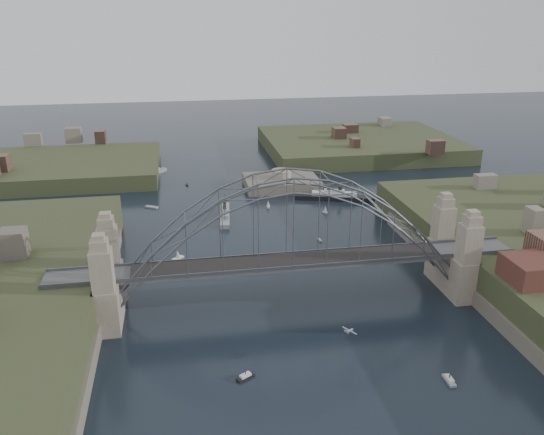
{
  "coord_description": "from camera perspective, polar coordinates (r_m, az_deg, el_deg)",
  "views": [
    {
      "loc": [
        -18.57,
        -87.69,
        50.09
      ],
      "look_at": [
        0.0,
        18.0,
        10.0
      ],
      "focal_mm": 36.47,
      "sensor_mm": 36.0,
      "label": 1
    }
  ],
  "objects": [
    {
      "name": "ground",
      "position": [
        102.68,
        1.76,
        -8.72
      ],
      "size": [
        500.0,
        500.0,
        0.0
      ],
      "primitive_type": "plane",
      "color": "black",
      "rests_on": "ground"
    },
    {
      "name": "bridge",
      "position": [
        97.26,
        1.84,
        -2.37
      ],
      "size": [
        84.0,
        13.8,
        24.6
      ],
      "color": "#4F4F52",
      "rests_on": "ground"
    },
    {
      "name": "headland_nw",
      "position": [
        192.77,
        -20.56,
        4.26
      ],
      "size": [
        60.0,
        45.0,
        9.0
      ],
      "primitive_type": "cube",
      "color": "#353D21",
      "rests_on": "ground"
    },
    {
      "name": "headland_ne",
      "position": [
        214.98,
        8.98,
        6.97
      ],
      "size": [
        70.0,
        55.0,
        9.5
      ],
      "primitive_type": "cube",
      "color": "#353D21",
      "rests_on": "ground"
    },
    {
      "name": "fort_island",
      "position": [
        168.35,
        0.96,
        3.05
      ],
      "size": [
        22.0,
        16.0,
        9.4
      ],
      "color": "#605A4C",
      "rests_on": "ground"
    },
    {
      "name": "naval_cruiser_near",
      "position": [
        143.49,
        -4.88,
        0.32
      ],
      "size": [
        3.92,
        17.19,
        5.12
      ],
      "color": "#959B9D",
      "rests_on": "ground"
    },
    {
      "name": "naval_cruiser_far",
      "position": [
        184.64,
        -12.48,
        4.49
      ],
      "size": [
        10.83,
        11.58,
        4.71
      ],
      "color": "#959B9D",
      "rests_on": "ground"
    },
    {
      "name": "ocean_liner",
      "position": [
        157.39,
        6.43,
        2.13
      ],
      "size": [
        22.74,
        9.62,
        5.6
      ],
      "color": "black",
      "rests_on": "ground"
    },
    {
      "name": "aeroplane",
      "position": [
        85.57,
        7.94,
        -11.52
      ],
      "size": [
        1.74,
        2.54,
        0.41
      ],
      "color": "#A8ABAF"
    },
    {
      "name": "small_boat_a",
      "position": [
        120.87,
        -9.71,
        -3.9
      ],
      "size": [
        2.72,
        2.47,
        2.38
      ],
      "color": "white",
      "rests_on": "ground"
    },
    {
      "name": "small_boat_b",
      "position": [
        129.1,
        4.95,
        -2.35
      ],
      "size": [
        0.89,
        1.82,
        0.45
      ],
      "color": "white",
      "rests_on": "ground"
    },
    {
      "name": "small_boat_c",
      "position": [
        83.62,
        -2.76,
        -16.1
      ],
      "size": [
        2.91,
        2.22,
        1.43
      ],
      "color": "white",
      "rests_on": "ground"
    },
    {
      "name": "small_boat_d",
      "position": [
        146.44,
        5.54,
        0.77
      ],
      "size": [
        1.53,
        2.11,
        2.38
      ],
      "color": "white",
      "rests_on": "ground"
    },
    {
      "name": "small_boat_e",
      "position": [
        153.81,
        -12.32,
        1.05
      ],
      "size": [
        3.77,
        2.96,
        0.45
      ],
      "color": "white",
      "rests_on": "ground"
    },
    {
      "name": "small_boat_f",
      "position": [
        149.83,
        -0.4,
        1.35
      ],
      "size": [
        1.08,
        1.82,
        2.38
      ],
      "color": "white",
      "rests_on": "ground"
    },
    {
      "name": "small_boat_g",
      "position": [
        86.76,
        17.82,
        -15.69
      ],
      "size": [
        0.99,
        2.89,
        1.43
      ],
      "color": "white",
      "rests_on": "ground"
    },
    {
      "name": "small_boat_h",
      "position": [
        171.86,
        -8.78,
        3.35
      ],
      "size": [
        0.84,
        2.03,
        0.45
      ],
      "color": "white",
      "rests_on": "ground"
    },
    {
      "name": "small_boat_i",
      "position": [
        127.77,
        15.99,
        -3.37
      ],
      "size": [
        2.41,
        2.4,
        0.45
      ],
      "color": "white",
      "rests_on": "ground"
    }
  ]
}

